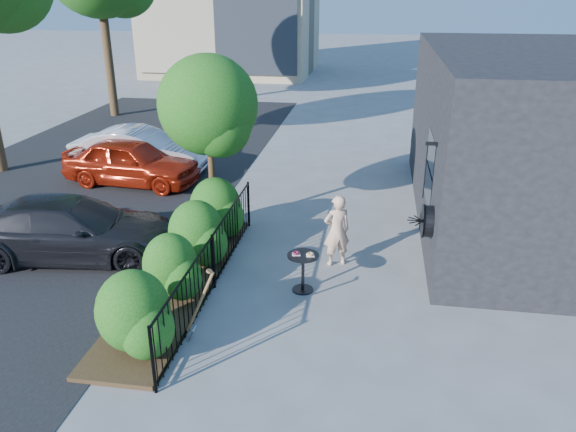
% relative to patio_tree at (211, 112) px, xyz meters
% --- Properties ---
extents(ground, '(120.00, 120.00, 0.00)m').
position_rel_patio_tree_xyz_m(ground, '(2.24, -2.76, -2.76)').
color(ground, gray).
rests_on(ground, ground).
extents(shop_building, '(6.22, 9.00, 4.00)m').
position_rel_patio_tree_xyz_m(shop_building, '(7.73, 1.74, -0.76)').
color(shop_building, black).
rests_on(shop_building, ground).
extents(fence, '(0.05, 6.05, 1.10)m').
position_rel_patio_tree_xyz_m(fence, '(0.74, -2.76, -2.20)').
color(fence, black).
rests_on(fence, ground).
extents(planting_bed, '(1.30, 6.00, 0.08)m').
position_rel_patio_tree_xyz_m(planting_bed, '(0.04, -2.76, -2.72)').
color(planting_bed, '#382616').
rests_on(planting_bed, ground).
extents(shrubs, '(1.10, 5.60, 1.24)m').
position_rel_patio_tree_xyz_m(shrubs, '(0.14, -2.66, -2.06)').
color(shrubs, '#125012').
rests_on(shrubs, ground).
extents(patio_tree, '(2.20, 2.20, 3.94)m').
position_rel_patio_tree_xyz_m(patio_tree, '(0.00, 0.00, 0.00)').
color(patio_tree, '#3F2B19').
rests_on(patio_tree, ground).
extents(street, '(9.00, 30.00, 0.01)m').
position_rel_patio_tree_xyz_m(street, '(-4.76, 0.24, -2.76)').
color(street, black).
rests_on(street, ground).
extents(cafe_table, '(0.59, 0.59, 0.79)m').
position_rel_patio_tree_xyz_m(cafe_table, '(2.40, -2.60, -2.25)').
color(cafe_table, black).
rests_on(cafe_table, ground).
extents(woman, '(0.65, 0.55, 1.50)m').
position_rel_patio_tree_xyz_m(woman, '(2.93, -1.43, -2.01)').
color(woman, beige).
rests_on(woman, ground).
extents(shovel, '(0.52, 0.17, 1.33)m').
position_rel_patio_tree_xyz_m(shovel, '(0.98, -4.45, -2.18)').
color(shovel, brown).
rests_on(shovel, ground).
extents(car_red, '(4.02, 1.96, 1.32)m').
position_rel_patio_tree_xyz_m(car_red, '(-3.22, 2.69, -2.10)').
color(car_red, '#A2200D').
rests_on(car_red, ground).
extents(car_silver, '(4.07, 1.44, 1.34)m').
position_rel_patio_tree_xyz_m(car_silver, '(-3.42, 3.81, -2.09)').
color(car_silver, silver).
rests_on(car_silver, ground).
extents(car_darkgrey, '(4.62, 2.42, 1.28)m').
position_rel_patio_tree_xyz_m(car_darkgrey, '(-2.53, -1.94, -2.12)').
color(car_darkgrey, black).
rests_on(car_darkgrey, ground).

